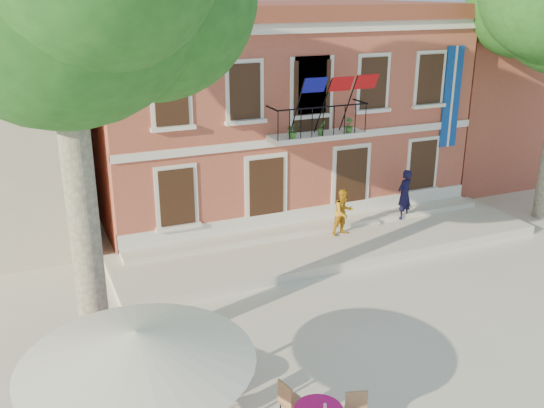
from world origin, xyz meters
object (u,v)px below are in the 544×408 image
(patio_umbrella, at_px, (136,347))
(cafe_table_0, at_px, (193,386))
(pedestrian_orange, at_px, (343,212))
(pedestrian_navy, at_px, (404,194))
(cafe_table_3, at_px, (136,369))

(patio_umbrella, xyz_separation_m, cafe_table_0, (1.29, 1.51, -2.14))
(patio_umbrella, relative_size, pedestrian_orange, 2.46)
(patio_umbrella, distance_m, pedestrian_navy, 13.60)
(cafe_table_3, bearing_deg, pedestrian_orange, 32.66)
(cafe_table_0, bearing_deg, pedestrian_orange, 41.34)
(pedestrian_navy, distance_m, pedestrian_orange, 2.74)
(pedestrian_orange, height_order, cafe_table_3, pedestrian_orange)
(patio_umbrella, xyz_separation_m, pedestrian_orange, (8.17, 7.57, -1.49))
(patio_umbrella, height_order, cafe_table_0, patio_umbrella)
(pedestrian_navy, xyz_separation_m, pedestrian_orange, (-2.70, -0.47, -0.11))
(pedestrian_navy, distance_m, cafe_table_3, 11.91)
(patio_umbrella, bearing_deg, cafe_table_3, 82.40)
(cafe_table_0, bearing_deg, patio_umbrella, -130.38)
(patio_umbrella, height_order, pedestrian_navy, patio_umbrella)
(cafe_table_0, bearing_deg, cafe_table_3, 132.37)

